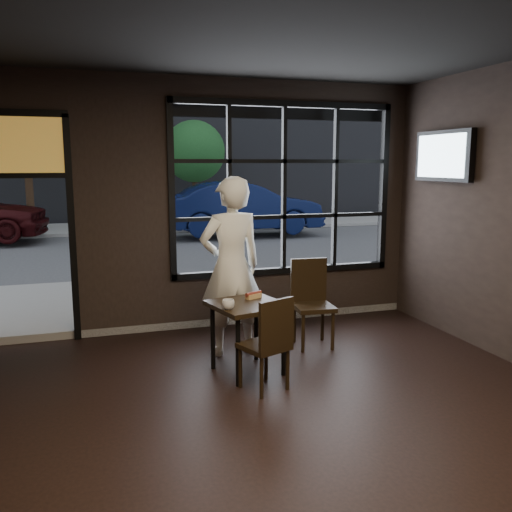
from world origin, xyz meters
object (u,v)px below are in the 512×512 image
object	(u,v)px
cafe_table	(248,337)
navy_car	(242,208)
man	(231,267)
chair_near	(264,343)

from	to	relation	value
cafe_table	navy_car	world-z (taller)	navy_car
man	cafe_table	bearing A→B (deg)	83.03
navy_car	man	bearing A→B (deg)	164.17
cafe_table	navy_car	bearing A→B (deg)	60.12
chair_near	navy_car	distance (m)	11.00
man	navy_car	bearing A→B (deg)	-114.48
chair_near	man	world-z (taller)	man
chair_near	cafe_table	bearing A→B (deg)	-108.06
navy_car	cafe_table	bearing A→B (deg)	165.19
man	navy_car	world-z (taller)	man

